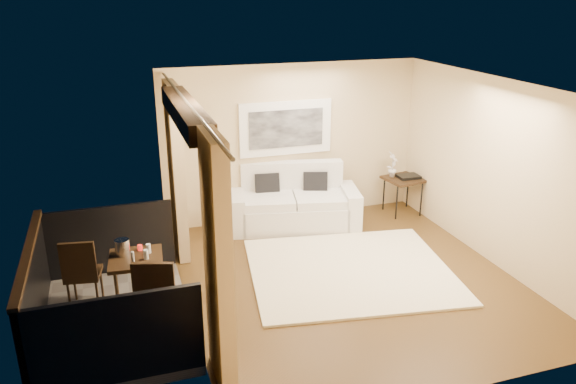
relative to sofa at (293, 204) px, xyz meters
name	(u,v)px	position (x,y,z in m)	size (l,w,h in m)	color
floor	(348,279)	(0.11, -2.10, -0.37)	(5.00, 5.00, 0.00)	#543A18
room_shell	(185,112)	(-2.02, -2.10, 2.15)	(5.00, 6.40, 5.00)	white
balcony	(101,307)	(-3.19, -2.10, -0.19)	(1.81, 2.60, 1.17)	#605B56
curtains	(193,208)	(-2.00, -2.10, 0.97)	(0.16, 4.80, 2.64)	tan
artwork	(286,128)	(-0.02, 0.37, 1.25)	(1.62, 0.07, 0.92)	white
rug	(350,270)	(0.23, -1.90, -0.35)	(2.84, 2.47, 0.04)	#FEF3CC
sofa	(293,204)	(0.00, 0.00, 0.00)	(2.32, 1.37, 1.05)	silver
side_table	(403,181)	(2.04, -0.10, 0.24)	(0.71, 0.71, 0.67)	black
tray	(408,177)	(2.13, -0.12, 0.32)	(0.38, 0.28, 0.05)	black
orchid	(393,164)	(1.87, 0.02, 0.53)	(0.25, 0.17, 0.47)	white
bistro_table	(136,263)	(-2.72, -2.04, 0.30)	(0.68, 0.68, 0.76)	black
balcony_chair_far	(81,270)	(-3.38, -1.78, 0.19)	(0.48, 0.48, 0.97)	black
balcony_chair_near	(153,304)	(-2.61, -2.99, 0.26)	(0.58, 0.58, 1.07)	black
ice_bucket	(122,247)	(-2.86, -1.92, 0.49)	(0.18, 0.18, 0.20)	white
candle	(140,248)	(-2.65, -1.86, 0.42)	(0.06, 0.06, 0.07)	red
vase	(133,259)	(-2.76, -2.26, 0.48)	(0.04, 0.04, 0.18)	silver
glass_a	(146,254)	(-2.60, -2.13, 0.45)	(0.06, 0.06, 0.12)	silver
glass_b	(148,249)	(-2.56, -1.97, 0.45)	(0.06, 0.06, 0.12)	white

